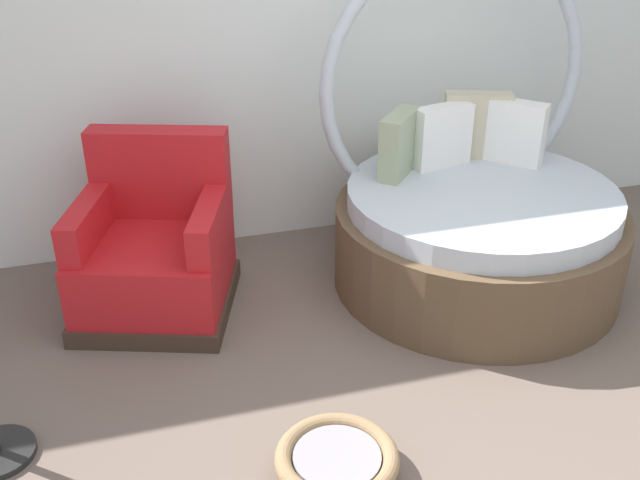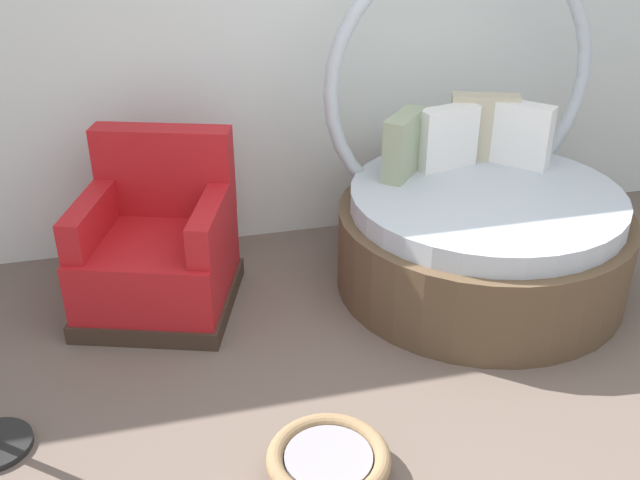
{
  "view_description": "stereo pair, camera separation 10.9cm",
  "coord_description": "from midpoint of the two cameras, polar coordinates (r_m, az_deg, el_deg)",
  "views": [
    {
      "loc": [
        -1.24,
        -2.08,
        2.29
      ],
      "look_at": [
        -0.34,
        1.05,
        0.55
      ],
      "focal_mm": 41.65,
      "sensor_mm": 36.0,
      "label": 1
    },
    {
      "loc": [
        -1.13,
        -2.11,
        2.29
      ],
      "look_at": [
        -0.34,
        1.05,
        0.55
      ],
      "focal_mm": 41.65,
      "sensor_mm": 36.0,
      "label": 2
    }
  ],
  "objects": [
    {
      "name": "red_armchair",
      "position": [
        4.14,
        -11.56,
        -0.74
      ],
      "size": [
        1.01,
        1.01,
        0.94
      ],
      "color": "#38281E",
      "rests_on": "ground_plane"
    },
    {
      "name": "round_daybed",
      "position": [
        4.36,
        12.79,
        1.69
      ],
      "size": [
        1.65,
        1.65,
        1.89
      ],
      "color": "brown",
      "rests_on": "ground_plane"
    },
    {
      "name": "back_wall",
      "position": [
        4.62,
        1.1,
        16.98
      ],
      "size": [
        8.0,
        0.12,
        2.79
      ],
      "primitive_type": "cube",
      "color": "silver",
      "rests_on": "ground_plane"
    },
    {
      "name": "pet_basket",
      "position": [
        3.14,
        1.7,
        -16.74
      ],
      "size": [
        0.51,
        0.51,
        0.13
      ],
      "color": "#8E704C",
      "rests_on": "ground_plane"
    },
    {
      "name": "ground_plane",
      "position": [
        3.33,
        11.54,
        -16.31
      ],
      "size": [
        8.0,
        8.0,
        0.02
      ],
      "primitive_type": "cube",
      "color": "#66564C"
    }
  ]
}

